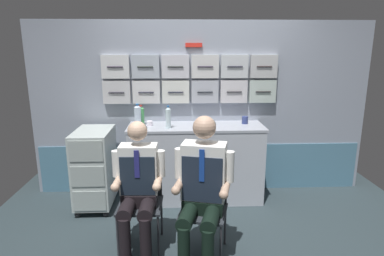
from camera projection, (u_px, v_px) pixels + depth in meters
name	position (u px, v px, depth m)	size (l,w,h in m)	color
ground	(211.00, 251.00, 3.06)	(4.80, 4.80, 0.04)	#293539
galley_bulkhead	(200.00, 109.00, 4.13)	(4.20, 0.14, 2.15)	#9199A9
galley_counter	(196.00, 163.00, 4.00)	(1.61, 0.53, 0.93)	#B6BBC7
service_trolley	(95.00, 166.00, 3.79)	(0.40, 0.65, 0.92)	black
folding_chair_left	(141.00, 192.00, 3.10)	(0.41, 0.42, 0.82)	#2D2D33
crew_member_left	(138.00, 184.00, 2.91)	(0.48, 0.59, 1.20)	black
folding_chair_center	(205.00, 198.00, 2.97)	(0.48, 0.48, 0.82)	#2D2D33
crew_member_center	(202.00, 184.00, 2.78)	(0.53, 0.69, 1.28)	black
water_bottle_tall	(138.00, 116.00, 3.83)	(0.08, 0.08, 0.27)	silver
sparkling_bottle_green	(168.00, 118.00, 3.74)	(0.06, 0.06, 0.26)	silver
water_bottle_blue_cap	(141.00, 115.00, 3.93)	(0.08, 0.08, 0.24)	#47A157
coffee_cup_spare	(150.00, 123.00, 3.89)	(0.07, 0.07, 0.06)	white
espresso_cup_small	(204.00, 126.00, 3.74)	(0.06, 0.06, 0.07)	tan
paper_cup_blue	(245.00, 120.00, 3.98)	(0.07, 0.07, 0.09)	navy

